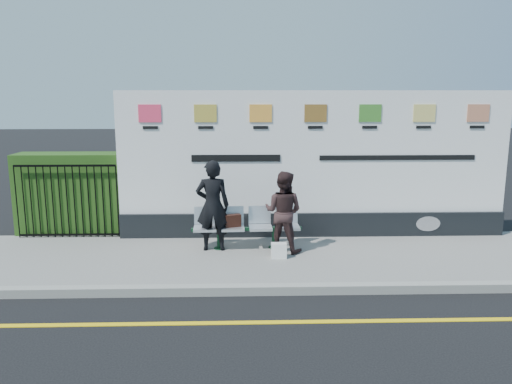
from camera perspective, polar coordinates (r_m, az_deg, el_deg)
ground at (r=7.03m, az=6.78°, el=-14.54°), size 80.00×80.00×0.00m
pavement at (r=9.31m, az=4.53°, el=-7.59°), size 14.00×3.00×0.12m
kerb at (r=7.91m, az=5.72°, el=-10.97°), size 14.00×0.18×0.14m
yellow_line at (r=7.03m, az=6.78°, el=-14.51°), size 14.00×0.10×0.01m
billboard at (r=10.35m, az=6.60°, el=2.02°), size 8.00×0.30×3.00m
hedge at (r=11.35m, az=-20.08°, el=-0.10°), size 2.35×0.70×1.70m
railing at (r=10.95m, az=-20.78°, el=-0.96°), size 2.05×0.06×1.54m
bench at (r=9.63m, az=-1.07°, el=-5.20°), size 2.04×0.60×0.43m
woman_left at (r=9.42m, az=-4.98°, el=-1.55°), size 0.63×0.42×1.72m
woman_right at (r=9.33m, az=3.13°, el=-2.26°), size 0.92×0.84×1.53m
handbag_brown at (r=9.53m, az=-2.67°, el=-3.29°), size 0.33×0.22×0.24m
carrier_bag_white at (r=9.10m, az=2.63°, el=-6.70°), size 0.27×0.16×0.27m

